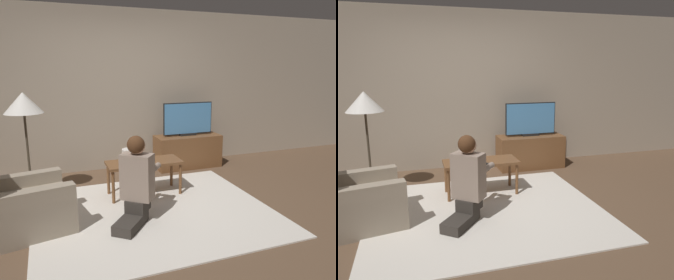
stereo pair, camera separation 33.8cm
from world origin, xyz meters
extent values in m
plane|color=brown|center=(0.00, 0.00, 0.00)|extent=(10.00, 10.00, 0.00)
cube|color=tan|center=(0.00, 1.93, 1.30)|extent=(10.00, 0.06, 2.60)
cube|color=silver|center=(0.00, 0.00, 0.01)|extent=(2.72, 2.28, 0.02)
cube|color=brown|center=(1.11, 1.54, 0.27)|extent=(1.11, 0.45, 0.55)
cube|color=black|center=(1.11, 1.54, 0.57)|extent=(0.29, 0.08, 0.04)
cube|color=black|center=(1.11, 1.55, 0.84)|extent=(0.87, 0.03, 0.53)
cube|color=#4C8CC6|center=(1.11, 1.54, 0.84)|extent=(0.84, 0.04, 0.50)
cube|color=brown|center=(0.05, 0.57, 0.45)|extent=(0.98, 0.41, 0.04)
cylinder|color=brown|center=(-0.40, 0.40, 0.22)|extent=(0.04, 0.04, 0.44)
cylinder|color=brown|center=(0.50, 0.40, 0.22)|extent=(0.04, 0.04, 0.44)
cylinder|color=brown|center=(-0.40, 0.73, 0.22)|extent=(0.04, 0.04, 0.44)
cylinder|color=brown|center=(0.50, 0.73, 0.22)|extent=(0.04, 0.04, 0.44)
cylinder|color=#4C4233|center=(-1.37, 1.00, 0.01)|extent=(0.28, 0.28, 0.03)
cylinder|color=#4C4233|center=(-1.37, 1.00, 0.69)|extent=(0.03, 0.03, 1.32)
cone|color=silver|center=(-1.37, 1.00, 1.25)|extent=(0.48, 0.48, 0.26)
cube|color=gray|center=(-1.38, 0.04, 0.20)|extent=(1.00, 0.86, 0.40)
cube|color=gray|center=(-1.33, -0.23, 0.27)|extent=(0.88, 0.31, 0.54)
cube|color=gray|center=(-1.44, 0.32, 0.27)|extent=(0.88, 0.31, 0.54)
cube|color=#332D28|center=(-0.35, -0.29, 0.07)|extent=(0.47, 0.52, 0.11)
cube|color=#332D28|center=(-0.23, -0.14, 0.20)|extent=(0.32, 0.32, 0.14)
cube|color=gray|center=(-0.23, -0.14, 0.52)|extent=(0.39, 0.37, 0.51)
sphere|color=#DBAD8E|center=(-0.23, -0.14, 0.87)|extent=(0.19, 0.19, 0.19)
sphere|color=#4C2D19|center=(-0.25, -0.16, 0.89)|extent=(0.19, 0.19, 0.19)
cube|color=black|center=(0.00, 0.15, 0.55)|extent=(0.12, 0.11, 0.04)
cylinder|color=gray|center=(0.00, -0.01, 0.55)|extent=(0.24, 0.28, 0.07)
cylinder|color=gray|center=(-0.16, 0.12, 0.55)|extent=(0.24, 0.28, 0.07)
cylinder|color=#4C3823|center=(-0.14, 0.62, 0.50)|extent=(0.10, 0.10, 0.06)
cylinder|color=silver|center=(-0.14, 0.62, 0.59)|extent=(0.18, 0.18, 0.11)
cube|color=black|center=(-0.03, 0.49, 0.48)|extent=(0.04, 0.15, 0.02)
camera|label=1|loc=(-1.10, -3.43, 1.70)|focal=35.00mm
camera|label=2|loc=(-0.78, -3.54, 1.70)|focal=35.00mm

